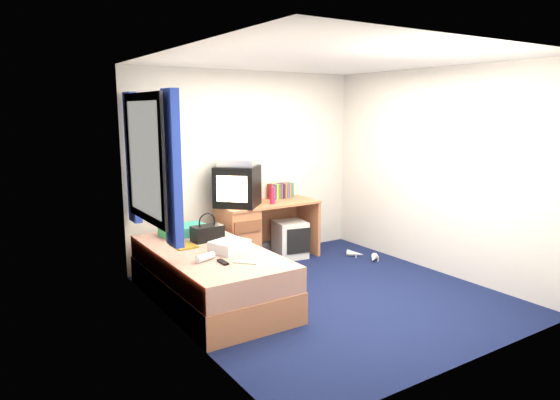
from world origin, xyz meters
TOP-DOWN VIEW (x-y plane):
  - ground at (0.00, 0.00)m, footprint 3.40×3.40m
  - room_shell at (0.00, 0.00)m, footprint 3.40×3.40m
  - bed at (-1.10, 0.53)m, footprint 1.01×2.00m
  - pillow at (-1.08, 1.21)m, footprint 0.51×0.36m
  - desk at (-0.13, 1.44)m, footprint 1.30×0.55m
  - storage_cube at (0.45, 1.36)m, footprint 0.45×0.45m
  - crt_tv at (-0.28, 1.44)m, footprint 0.67×0.67m
  - vcr at (-0.28, 1.44)m, footprint 0.53×0.52m
  - book_row at (0.45, 1.60)m, footprint 0.34×0.13m
  - picture_frame at (0.57, 1.63)m, footprint 0.03×0.12m
  - pink_water_bottle at (0.15, 1.32)m, footprint 0.08×0.08m
  - aerosol_can at (0.03, 1.53)m, footprint 0.07×0.07m
  - handbag at (-0.96, 0.85)m, footprint 0.34×0.20m
  - towel at (-0.96, 0.35)m, footprint 0.41×0.38m
  - magazine at (-1.27, 0.77)m, footprint 0.22×0.29m
  - water_bottle at (-1.29, 0.20)m, footprint 0.21×0.14m
  - colour_swatch_fan at (-1.01, -0.06)m, footprint 0.19×0.20m
  - remote_control at (-1.18, 0.05)m, footprint 0.05×0.16m
  - window_assembly at (-1.55, 0.90)m, footprint 0.11×1.42m
  - white_heels at (1.20, 0.75)m, footprint 0.26×0.51m

SIDE VIEW (x-z plane):
  - ground at x=0.00m, z-range 0.00..0.00m
  - white_heels at x=1.20m, z-range -0.01..0.09m
  - storage_cube at x=0.45m, z-range 0.00..0.48m
  - bed at x=-1.10m, z-range 0.00..0.54m
  - desk at x=-0.13m, z-range 0.03..0.78m
  - colour_swatch_fan at x=-1.01m, z-range 0.54..0.55m
  - magazine at x=-1.27m, z-range 0.54..0.55m
  - remote_control at x=-1.18m, z-range 0.54..0.56m
  - water_bottle at x=-1.29m, z-range 0.54..0.61m
  - pillow at x=-1.08m, z-range 0.54..0.65m
  - towel at x=-0.96m, z-range 0.54..0.65m
  - handbag at x=-0.96m, z-range 0.48..0.78m
  - picture_frame at x=0.57m, z-range 0.75..0.89m
  - aerosol_can at x=0.03m, z-range 0.75..0.94m
  - book_row at x=0.45m, z-range 0.75..0.95m
  - pink_water_bottle at x=0.15m, z-range 0.75..0.95m
  - crt_tv at x=-0.28m, z-range 0.75..1.24m
  - vcr at x=-0.28m, z-range 1.24..1.33m
  - window_assembly at x=-1.55m, z-range 0.72..2.12m
  - room_shell at x=0.00m, z-range -0.25..3.15m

